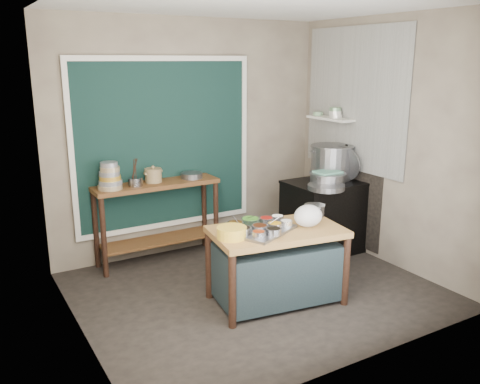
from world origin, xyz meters
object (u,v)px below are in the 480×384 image
back_counter (158,222)px  utensil_cup (135,182)px  steamer (327,179)px  prep_table (276,265)px  ceramic_crock (153,176)px  condiment_tray (262,230)px  yellow_basin (232,233)px  stove_block (324,217)px  saucepan (314,210)px  stock_pot (331,162)px

back_counter → utensil_cup: (-0.26, -0.04, 0.52)m
steamer → back_counter: bearing=154.6°
prep_table → ceramic_crock: size_ratio=6.02×
condiment_tray → steamer: bearing=27.4°
condiment_tray → yellow_basin: bearing=-178.4°
stove_block → yellow_basin: (-1.80, -0.85, 0.38)m
saucepan → yellow_basin: bearing=164.7°
yellow_basin → utensil_cup: size_ratio=1.71×
yellow_basin → stock_pot: bearing=25.8°
yellow_basin → stock_pot: stock_pot is taller
saucepan → stock_pot: size_ratio=0.41×
utensil_cup → stock_pot: (2.30, -0.60, 0.09)m
prep_table → condiment_tray: bearing=-173.4°
prep_table → ceramic_crock: 1.84m
condiment_tray → ceramic_crock: size_ratio=2.90×
utensil_cup → stove_block: bearing=-17.8°
back_counter → stock_pot: size_ratio=2.68×
steamer → condiment_tray: bearing=-152.6°
condiment_tray → utensil_cup: (-0.69, 1.54, 0.23)m
back_counter → ceramic_crock: size_ratio=6.99×
stove_block → yellow_basin: 2.03m
stock_pot → prep_table: bearing=-147.0°
yellow_basin → saucepan: size_ratio=1.22×
yellow_basin → steamer: size_ratio=0.61×
ceramic_crock → steamer: ceramic_crock is taller
yellow_basin → ceramic_crock: bearing=94.1°
utensil_cup → ceramic_crock: size_ratio=0.77×
condiment_tray → saucepan: 0.75m
condiment_tray → yellow_basin: size_ratio=2.21×
condiment_tray → prep_table: bearing=-1.7°
ceramic_crock → utensil_cup: bearing=-163.3°
yellow_basin → steamer: bearing=23.0°
back_counter → steamer: size_ratio=3.26×
back_counter → yellow_basin: size_ratio=5.32×
yellow_basin → saucepan: 1.07m
back_counter → stove_block: bearing=-21.0°
back_counter → condiment_tray: (0.43, -1.57, 0.29)m
stove_block → back_counter: bearing=159.0°
ceramic_crock → steamer: 2.04m
saucepan → ceramic_crock: ceramic_crock is taller
stock_pot → steamer: size_ratio=1.21×
utensil_cup → steamer: bearing=-21.7°
saucepan → ceramic_crock: size_ratio=1.07×
saucepan → steamer: bearing=18.4°
back_counter → ceramic_crock: ceramic_crock is taller
prep_table → steamer: (1.21, 0.72, 0.58)m
ceramic_crock → back_counter: bearing=-62.3°
back_counter → steamer: steamer is taller
back_counter → ceramic_crock: 0.55m
stove_block → ceramic_crock: ceramic_crock is taller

